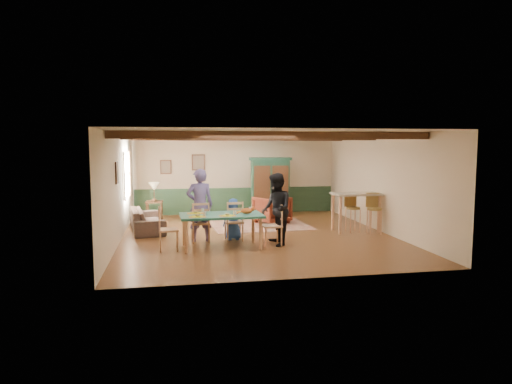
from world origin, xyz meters
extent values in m
plane|color=#583118|center=(0.00, 0.00, 0.00)|extent=(8.00, 8.00, 0.00)
cube|color=beige|center=(0.00, 4.00, 1.35)|extent=(7.00, 0.02, 2.70)
cube|color=beige|center=(-3.50, 0.00, 1.35)|extent=(0.02, 8.00, 2.70)
cube|color=beige|center=(3.50, 0.00, 1.35)|extent=(0.02, 8.00, 2.70)
cube|color=silver|center=(0.00, 0.00, 2.70)|extent=(7.00, 8.00, 0.02)
cube|color=#223E27|center=(0.00, 3.98, 0.45)|extent=(6.95, 0.03, 0.90)
cube|color=#331C0E|center=(0.00, -2.30, 2.61)|extent=(6.95, 0.16, 0.16)
cube|color=#331C0E|center=(0.00, 0.40, 2.61)|extent=(6.95, 0.16, 0.16)
cube|color=#331C0E|center=(0.00, 3.00, 2.61)|extent=(6.95, 0.16, 0.16)
imported|color=slate|center=(-1.53, -0.45, 0.91)|extent=(0.68, 0.46, 1.82)
imported|color=black|center=(0.24, -1.24, 0.87)|extent=(0.69, 0.87, 1.74)
imported|color=#2A53A9|center=(-0.69, -0.42, 0.53)|extent=(0.53, 0.35, 1.06)
cube|color=#C0AD8B|center=(0.33, 2.05, 0.01)|extent=(3.00, 3.51, 0.01)
cube|color=#153627|center=(1.07, 3.28, 0.99)|extent=(1.43, 0.65, 1.97)
imported|color=#46150E|center=(0.80, 1.78, 0.42)|extent=(1.21, 1.22, 0.84)
imported|color=#352721|center=(-2.91, 1.21, 0.31)|extent=(1.11, 2.21, 0.62)
camera|label=1|loc=(-2.19, -11.75, 2.42)|focal=32.00mm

